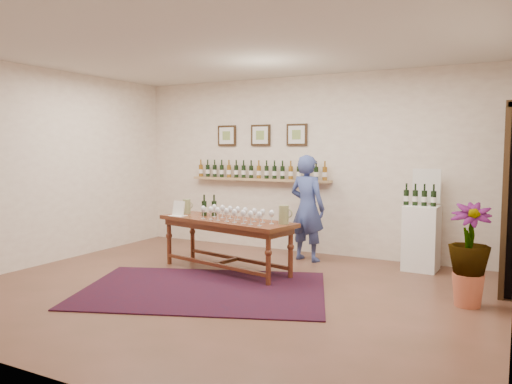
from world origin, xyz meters
The scene contains 14 objects.
ground centered at (0.00, 0.00, 0.00)m, with size 6.00×6.00×0.00m, color #503523.
room_shell centered at (2.11, 1.86, 1.12)m, with size 6.00×6.00×6.00m.
rug centered at (-0.23, -0.10, 0.01)m, with size 2.82×1.88×0.02m, color #480C15.
tasting_table centered at (-0.47, 0.83, 0.60)m, with size 2.10×1.04×0.71m.
table_glasses centered at (-0.26, 0.73, 0.80)m, with size 1.33×0.31×0.18m, color silver, non-canonical shape.
table_bottles centered at (-0.85, 1.00, 0.86)m, with size 0.27×0.16×0.29m, color black, non-canonical shape.
pitcher_left centered at (-1.28, 1.05, 0.82)m, with size 0.13×0.13×0.21m, color olive, non-canonical shape.
pitcher_right centered at (0.40, 0.79, 0.83)m, with size 0.15×0.15×0.24m, color olive, non-canonical shape.
menu_card centered at (-1.24, 0.80, 0.82)m, with size 0.23×0.17×0.21m, color silver.
display_pedestal centered at (1.86, 2.12, 0.44)m, with size 0.44×0.44×0.89m, color white.
pedestal_bottles centered at (1.82, 2.11, 1.02)m, with size 0.26×0.07×0.26m, color black, non-canonical shape.
info_sign centered at (1.88, 2.29, 1.15)m, with size 0.38×0.02×0.52m, color silver.
potted_plant centered at (2.58, 0.72, 0.55)m, with size 0.56×0.56×0.95m.
person centered at (0.25, 1.94, 0.78)m, with size 0.57×0.38×1.57m, color #35447E.
Camera 1 is at (3.01, -4.88, 1.66)m, focal length 35.00 mm.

